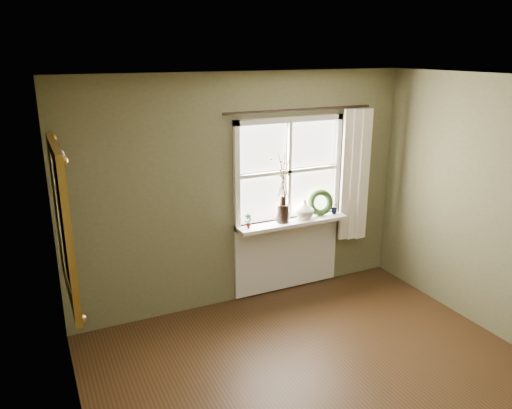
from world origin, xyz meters
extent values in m
plane|color=silver|center=(0.00, 0.00, 2.60)|extent=(4.50, 4.50, 0.00)
cube|color=#646342|center=(0.00, 2.30, 1.30)|extent=(4.00, 0.10, 2.60)
cube|color=#646342|center=(-2.05, 0.00, 1.30)|extent=(0.10, 4.50, 2.60)
cube|color=silver|center=(0.55, 2.22, 0.89)|extent=(1.36, 0.06, 0.06)
cube|color=silver|center=(0.55, 2.22, 2.07)|extent=(1.36, 0.06, 0.06)
cube|color=silver|center=(-0.10, 2.22, 1.48)|extent=(0.06, 0.06, 1.24)
cube|color=silver|center=(1.20, 2.22, 1.48)|extent=(0.06, 0.06, 1.24)
cube|color=silver|center=(0.55, 2.22, 1.48)|extent=(1.24, 0.05, 0.04)
cube|color=silver|center=(0.55, 2.22, 1.48)|extent=(0.04, 0.05, 1.12)
cube|color=white|center=(0.23, 2.25, 1.77)|extent=(0.59, 0.01, 0.53)
cube|color=white|center=(0.88, 2.25, 1.77)|extent=(0.59, 0.01, 0.53)
cube|color=white|center=(0.23, 2.25, 1.19)|extent=(0.59, 0.01, 0.53)
cube|color=white|center=(0.88, 2.25, 1.19)|extent=(0.59, 0.01, 0.53)
cube|color=silver|center=(0.55, 2.12, 0.90)|extent=(1.36, 0.26, 0.04)
cube|color=silver|center=(0.55, 2.23, 0.46)|extent=(1.36, 0.04, 0.88)
cylinder|color=black|center=(0.42, 2.12, 1.03)|extent=(0.19, 0.19, 0.21)
imported|color=silver|center=(0.71, 2.12, 1.03)|extent=(0.22, 0.22, 0.23)
torus|color=#273E1B|center=(0.95, 2.16, 1.04)|extent=(0.34, 0.19, 0.33)
imported|color=#273E1B|center=(-0.01, 2.12, 1.00)|extent=(0.09, 0.06, 0.16)
imported|color=#273E1B|center=(1.13, 2.12, 1.00)|extent=(0.11, 0.10, 0.17)
cube|color=white|center=(1.39, 2.13, 1.37)|extent=(0.36, 0.12, 1.59)
cylinder|color=black|center=(0.65, 2.17, 2.18)|extent=(1.84, 0.03, 0.03)
cube|color=white|center=(-1.97, 1.25, 1.55)|extent=(0.02, 0.87, 1.07)
cube|color=#AE7C33|center=(-1.96, 1.25, 2.13)|extent=(0.05, 1.05, 0.09)
cube|color=#AE7C33|center=(-1.96, 1.25, 0.97)|extent=(0.05, 1.05, 0.09)
cube|color=#AE7C33|center=(-1.96, 0.77, 1.55)|extent=(0.05, 0.09, 1.07)
cube|color=#AE7C33|center=(-1.96, 1.73, 1.55)|extent=(0.05, 0.09, 1.07)
sphere|color=silver|center=(-1.91, 1.22, 2.07)|extent=(0.04, 0.04, 0.04)
sphere|color=silver|center=(-1.91, 1.25, 2.03)|extent=(0.04, 0.04, 0.04)
sphere|color=silver|center=(-1.91, 1.28, 2.08)|extent=(0.04, 0.04, 0.04)
camera|label=1|loc=(-2.16, -2.63, 2.81)|focal=35.00mm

